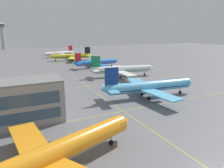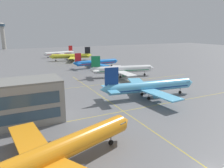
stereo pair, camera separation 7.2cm
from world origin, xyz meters
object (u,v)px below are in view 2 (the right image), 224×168
airliner_second_row (149,87)px  airliner_far_left_stand (96,62)px  airliner_front_gate (54,153)px  airliner_distant_taxiway (59,53)px  airliner_far_right_stand (71,56)px  airliner_third_row (122,69)px  control_tower (3,34)px

airliner_second_row → airliner_far_left_stand: airliner_second_row is taller
airliner_front_gate → airliner_distant_taxiway: (39.41, 171.22, -0.78)m
airliner_second_row → airliner_far_right_stand: size_ratio=1.12×
airliner_third_row → airliner_far_left_stand: 32.87m
airliner_far_left_stand → airliner_distant_taxiway: size_ratio=1.05×
airliner_far_right_stand → control_tower: (-50.30, 148.05, 16.33)m
airliner_second_row → airliner_far_left_stand: 70.56m
airliner_front_gate → control_tower: 289.47m
airliner_far_right_stand → airliner_third_row: bearing=-84.1°
airliner_front_gate → airliner_third_row: bearing=53.2°
airliner_third_row → control_tower: 229.73m
airliner_second_row → airliner_third_row: airliner_second_row is taller
airliner_far_right_stand → control_tower: size_ratio=1.03×
airliner_far_right_stand → airliner_distant_taxiway: bearing=96.1°
airliner_far_left_stand → airliner_far_right_stand: airliner_far_right_stand is taller
airliner_far_right_stand → control_tower: control_tower is taller
airliner_front_gate → airliner_far_left_stand: airliner_front_gate is taller
airliner_second_row → airliner_third_row: 38.40m
airliner_far_left_stand → control_tower: size_ratio=0.98×
airliner_far_right_stand → airliner_distant_taxiway: (-3.26, 30.33, -0.38)m
airliner_front_gate → airliner_second_row: bearing=35.5°
airliner_distant_taxiway → airliner_third_row: bearing=-84.0°
airliner_far_left_stand → airliner_distant_taxiway: bearing=97.3°
airliner_far_left_stand → control_tower: (-56.10, 188.90, 16.56)m
airliner_far_right_stand → airliner_distant_taxiway: airliner_far_right_stand is taller
airliner_third_row → airliner_distant_taxiway: airliner_third_row is taller
airliner_second_row → airliner_far_left_stand: (6.73, 70.24, -0.66)m
airliner_front_gate → airliner_distant_taxiway: 175.69m
airliner_front_gate → airliner_far_left_stand: (48.48, 100.03, -0.63)m
airliner_distant_taxiway → control_tower: size_ratio=0.93×
airliner_front_gate → airliner_second_row: (41.74, 29.79, 0.03)m
airliner_third_row → airliner_distant_taxiway: bearing=96.0°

